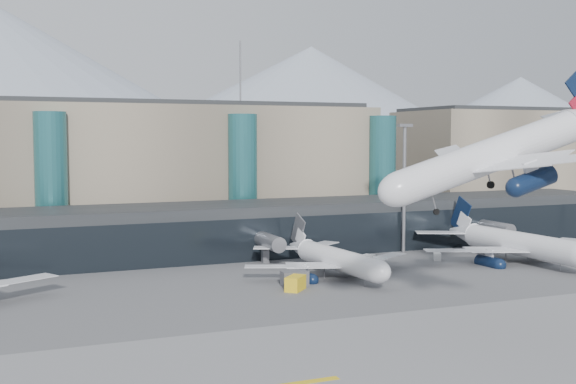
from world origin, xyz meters
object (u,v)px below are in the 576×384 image
object	(u,v)px
veh_h	(295,283)
jet_parked_mid	(329,251)
jet_parked_right	(507,235)
lightmast_mid	(404,180)
veh_e	(545,252)
hero_jet	(511,142)
veh_g	(370,258)
veh_c	(295,278)
veh_d	(437,257)

from	to	relation	value
veh_h	jet_parked_mid	bearing A→B (deg)	-3.71
jet_parked_right	lightmast_mid	bearing A→B (deg)	36.95
veh_e	veh_h	world-z (taller)	veh_h
hero_jet	jet_parked_mid	bearing A→B (deg)	96.35
jet_parked_mid	jet_parked_right	xyz separation A→B (m)	(36.97, 0.25, 0.76)
lightmast_mid	veh_g	bearing A→B (deg)	-149.24
veh_c	veh_h	size ratio (longest dim) A/B	1.05
veh_d	veh_g	xyz separation A→B (m)	(-12.16, 3.95, -0.06)
veh_e	hero_jet	bearing A→B (deg)	-143.53
jet_parked_mid	veh_g	world-z (taller)	jet_parked_mid
lightmast_mid	veh_e	bearing A→B (deg)	-34.60
veh_g	hero_jet	bearing A→B (deg)	-44.85
lightmast_mid	jet_parked_mid	size ratio (longest dim) A/B	0.79
hero_jet	jet_parked_right	xyz separation A→B (m)	(33.80, 41.32, -17.70)
lightmast_mid	hero_jet	world-z (taller)	hero_jet
veh_d	veh_h	size ratio (longest dim) A/B	0.61
veh_c	veh_g	bearing A→B (deg)	39.04
veh_e	veh_g	bearing A→B (deg)	158.45
jet_parked_mid	veh_h	world-z (taller)	jet_parked_mid
hero_jet	jet_parked_mid	size ratio (longest dim) A/B	1.06
jet_parked_right	veh_e	size ratio (longest dim) A/B	12.58
hero_jet	veh_g	distance (m)	55.29
veh_c	veh_d	world-z (taller)	veh_c
veh_h	hero_jet	bearing A→B (deg)	-113.63
jet_parked_mid	veh_g	xyz separation A→B (m)	(12.64, 8.87, -3.32)
hero_jet	veh_h	world-z (taller)	hero_jet
jet_parked_mid	hero_jet	bearing A→B (deg)	-179.74
hero_jet	veh_d	bearing A→B (deg)	66.74
jet_parked_mid	veh_h	size ratio (longest dim) A/B	8.25
veh_d	veh_h	xyz separation A→B (m)	(-34.96, -14.31, 0.40)
veh_d	hero_jet	bearing A→B (deg)	-175.35
jet_parked_mid	jet_parked_right	size ratio (longest dim) A/B	0.84
jet_parked_mid	veh_h	distance (m)	14.12
veh_c	veh_g	distance (m)	26.33
jet_parked_right	veh_h	bearing A→B (deg)	98.66
lightmast_mid	veh_d	world-z (taller)	lightmast_mid
jet_parked_mid	veh_e	bearing A→B (deg)	-93.75
veh_e	veh_h	xyz separation A→B (m)	(-56.51, -9.72, 0.21)
hero_jet	veh_e	xyz separation A→B (m)	(43.18, 41.40, -21.53)
lightmast_mid	jet_parked_mid	distance (m)	30.60
jet_parked_right	veh_d	size ratio (longest dim) A/B	16.07
hero_jet	veh_c	size ratio (longest dim) A/B	8.36
veh_d	veh_e	size ratio (longest dim) A/B	0.78
veh_g	veh_h	distance (m)	29.21
jet_parked_mid	jet_parked_right	world-z (taller)	jet_parked_right
veh_h	veh_g	bearing A→B (deg)	-7.76
hero_jet	veh_h	distance (m)	40.44
lightmast_mid	veh_h	size ratio (longest dim) A/B	6.53
veh_d	veh_e	xyz separation A→B (m)	(21.55, -4.59, 0.18)
jet_parked_right	veh_d	xyz separation A→B (m)	(-12.17, 4.67, -4.02)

